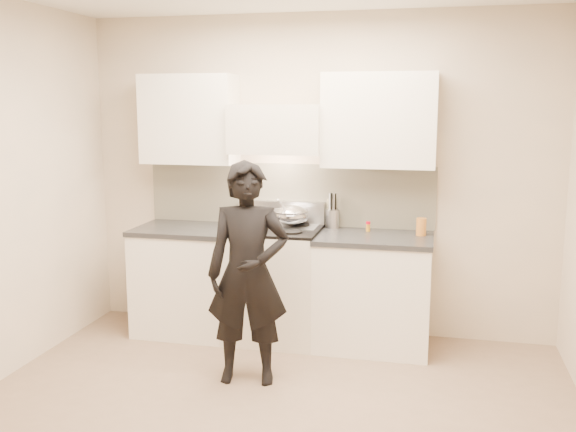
{
  "coord_description": "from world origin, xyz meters",
  "views": [
    {
      "loc": [
        0.98,
        -3.6,
        1.96
      ],
      "look_at": [
        -0.09,
        1.05,
        1.12
      ],
      "focal_mm": 40.0,
      "sensor_mm": 36.0,
      "label": 1
    }
  ],
  "objects_px": {
    "wok": "(291,215)",
    "person": "(248,274)",
    "counter_right": "(373,291)",
    "stove": "(274,283)",
    "utensil_crock": "(332,217)"
  },
  "relations": [
    {
      "from": "stove",
      "to": "counter_right",
      "type": "relative_size",
      "value": 1.04
    },
    {
      "from": "counter_right",
      "to": "person",
      "type": "xyz_separation_m",
      "value": [
        -0.8,
        -0.86,
        0.33
      ]
    },
    {
      "from": "utensil_crock",
      "to": "person",
      "type": "relative_size",
      "value": 0.19
    },
    {
      "from": "wok",
      "to": "person",
      "type": "xyz_separation_m",
      "value": [
        -0.1,
        -0.95,
        -0.26
      ]
    },
    {
      "from": "utensil_crock",
      "to": "wok",
      "type": "bearing_deg",
      "value": -156.44
    },
    {
      "from": "stove",
      "to": "counter_right",
      "type": "bearing_deg",
      "value": 0.0
    },
    {
      "from": "stove",
      "to": "utensil_crock",
      "type": "xyz_separation_m",
      "value": [
        0.45,
        0.23,
        0.54
      ]
    },
    {
      "from": "wok",
      "to": "utensil_crock",
      "type": "height_order",
      "value": "utensil_crock"
    },
    {
      "from": "utensil_crock",
      "to": "person",
      "type": "height_order",
      "value": "person"
    },
    {
      "from": "wok",
      "to": "person",
      "type": "relative_size",
      "value": 0.25
    },
    {
      "from": "wok",
      "to": "person",
      "type": "height_order",
      "value": "person"
    },
    {
      "from": "counter_right",
      "to": "wok",
      "type": "distance_m",
      "value": 0.92
    },
    {
      "from": "stove",
      "to": "wok",
      "type": "xyz_separation_m",
      "value": [
        0.13,
        0.09,
        0.57
      ]
    },
    {
      "from": "stove",
      "to": "counter_right",
      "type": "height_order",
      "value": "stove"
    },
    {
      "from": "stove",
      "to": "utensil_crock",
      "type": "relative_size",
      "value": 3.22
    }
  ]
}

